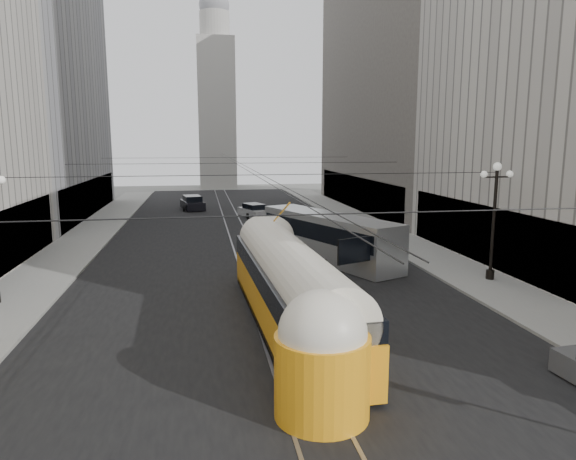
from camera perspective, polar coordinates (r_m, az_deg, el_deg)
name	(u,v)px	position (r m, az deg, el deg)	size (l,w,h in m)	color
road	(240,240)	(40.43, -5.32, -1.09)	(20.00, 85.00, 0.02)	black
sidewalk_left	(89,236)	(44.67, -21.21, -0.58)	(4.00, 72.00, 0.15)	gray
sidewalk_right	(372,227)	(46.24, 9.33, 0.29)	(4.00, 72.00, 0.15)	gray
rail_left	(231,240)	(40.38, -6.38, -1.12)	(0.12, 85.00, 0.04)	gray
rail_right	(250,239)	(40.49, -4.26, -1.06)	(0.12, 85.00, 0.04)	gray
building_left_far	(19,71)	(58.05, -27.75, 15.34)	(12.60, 28.60, 28.60)	#999999
building_right_far	(410,61)	(60.32, 13.44, 17.83)	(12.60, 32.60, 32.60)	#514C47
distant_tower	(216,96)	(87.45, -7.98, 14.53)	(6.00, 6.00, 31.36)	#B2AFA8
lamppost_right_mid	(494,214)	(29.79, 21.93, 1.63)	(1.86, 0.44, 6.37)	black
catenary	(242,165)	(38.75, -5.16, 7.21)	(25.00, 72.00, 0.23)	black
streetcar	(289,285)	(21.19, 0.11, -6.09)	(3.28, 16.86, 3.70)	#FFA216
city_bus	(328,235)	(33.23, 4.45, -0.57)	(6.94, 12.25, 3.00)	#B2B5B7
sedan_white_far	(254,211)	(52.58, -3.80, 2.13)	(3.16, 4.64, 1.36)	silver
sedan_dark_far	(192,203)	(59.27, -10.57, 2.95)	(2.96, 5.28, 1.57)	black
pedestrian_sidewalk_right	(402,241)	(35.80, 12.59, -1.17)	(0.78, 0.48, 1.59)	slate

